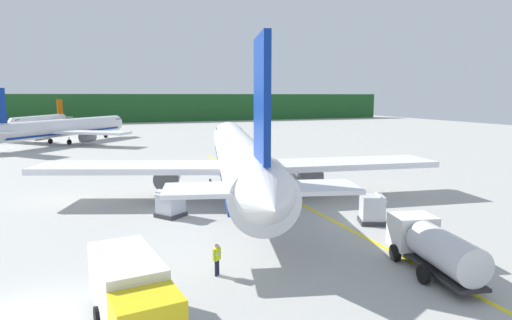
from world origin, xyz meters
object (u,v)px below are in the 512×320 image
airliner_foreground (239,157)px  airliner_distant (161,113)px  crew_loader_left (217,257)px  airliner_far_taxiway (41,120)px  airliner_mid_apron (62,128)px  cargo_container_mid (373,209)px  service_truck_baggage (433,246)px  service_truck_fuel (132,293)px  cargo_container_near (170,204)px  crew_marshaller (249,201)px

airliner_foreground → airliner_distant: 127.47m
airliner_foreground → crew_loader_left: (-6.70, -16.87, -2.43)m
airliner_far_taxiway → airliner_foreground: bearing=-74.8°
airliner_mid_apron → crew_loader_left: size_ratio=17.48×
crew_loader_left → cargo_container_mid: bearing=21.4°
service_truck_baggage → airliner_distant: bearing=86.9°
service_truck_baggage → cargo_container_mid: service_truck_baggage is taller
airliner_foreground → airliner_distant: airliner_foreground is taller
service_truck_fuel → service_truck_baggage: 14.61m
airliner_foreground → crew_loader_left: bearing=-111.7°
airliner_mid_apron → service_truck_baggage: (21.10, -70.81, -1.45)m
airliner_mid_apron → crew_loader_left: (10.85, -67.39, -1.88)m
service_truck_fuel → service_truck_baggage: service_truck_fuel is taller
cargo_container_near → cargo_container_mid: bearing=-27.0°
airliner_foreground → service_truck_baggage: 20.70m
airliner_foreground → crew_marshaller: airliner_foreground is taller
airliner_distant → service_truck_baggage: (-7.93, -147.25, -0.79)m
airliner_foreground → airliner_mid_apron: 53.48m
crew_loader_left → airliner_mid_apron: bearing=99.1°
airliner_foreground → service_truck_fuel: (-11.05, -20.83, -1.85)m
airliner_foreground → cargo_container_near: bearing=-142.8°
airliner_distant → cargo_container_near: airliner_distant is taller
airliner_far_taxiway → cargo_container_near: 100.63m
airliner_distant → service_truck_fuel: airliner_distant is taller
airliner_far_taxiway → cargo_container_mid: airliner_far_taxiway is taller
cargo_container_near → cargo_container_mid: size_ratio=1.09×
airliner_foreground → cargo_container_mid: (5.82, -11.98, -2.40)m
airliner_mid_apron → airliner_far_taxiway: 43.75m
cargo_container_mid → crew_marshaller: cargo_container_mid is taller
airliner_mid_apron → crew_marshaller: airliner_mid_apron is taller
airliner_foreground → cargo_container_mid: size_ratio=18.27×
airliner_foreground → service_truck_baggage: (3.55, -20.30, -1.99)m
service_truck_fuel → cargo_container_near: 15.94m
service_truck_baggage → cargo_container_near: size_ratio=2.69×
cargo_container_mid → crew_marshaller: size_ratio=1.33×
cargo_container_near → crew_loader_left: 11.49m
airliner_mid_apron → cargo_container_near: bearing=-79.4°
airliner_far_taxiway → crew_marshaller: airliner_far_taxiway is taller
service_truck_baggage → cargo_container_near: 18.33m
airliner_mid_apron → cargo_container_near: airliner_mid_apron is taller
airliner_distant → cargo_container_near: bearing=-98.0°
service_truck_fuel → cargo_container_mid: size_ratio=2.89×
airliner_mid_apron → airliner_far_taxiway: bearing=100.4°
service_truck_fuel → crew_loader_left: 5.91m
airliner_far_taxiway → service_truck_baggage: 117.48m
crew_loader_left → airliner_foreground: bearing=68.3°
service_truck_fuel → crew_marshaller: bearing=55.8°
airliner_distant → cargo_container_mid: bearing=-92.3°
airliner_distant → service_truck_fuel: 149.48m
service_truck_fuel → cargo_container_near: service_truck_fuel is taller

